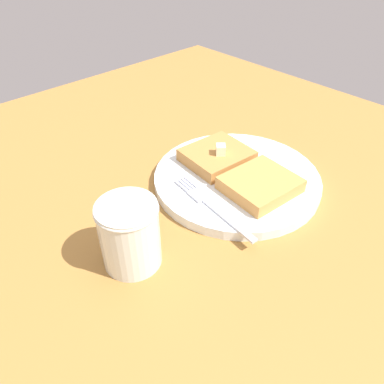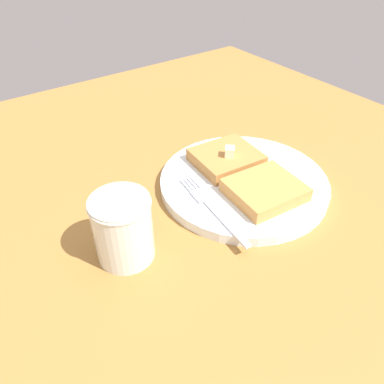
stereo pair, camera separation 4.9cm
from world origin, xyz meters
The scene contains 7 objects.
table_surface centered at (0.00, 0.00, 1.38)cm, with size 110.67×110.67×2.76cm, color #9F6E34.
plate centered at (-1.76, 11.85, 3.65)cm, with size 25.29×25.29×1.53cm.
toast_slice_left centered at (-6.48, 12.29, 5.29)cm, with size 8.66×9.69×1.99cm, color #B87E3E.
toast_slice_middle centered at (2.97, 11.40, 5.29)cm, with size 8.66×9.69×1.99cm, color #CC8C46.
butter_pat_primary centered at (-5.49, 12.00, 7.07)cm, with size 1.56×1.41×1.56cm, color #F8F1CB.
fork centered at (0.25, 3.73, 4.47)cm, with size 16.06×3.34×0.36cm.
syrup_jar centered at (0.44, -9.13, 6.66)cm, with size 7.23×7.23×8.60cm.
Camera 1 is at (27.30, -25.00, 37.63)cm, focal length 35.00 mm.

